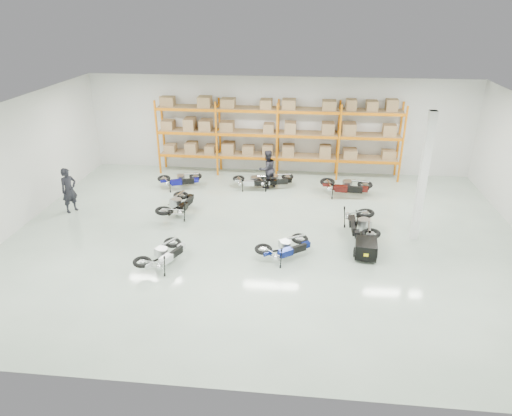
# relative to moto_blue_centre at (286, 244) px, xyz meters

# --- Properties ---
(room) EXTENTS (18.00, 18.00, 18.00)m
(room) POSITION_rel_moto_blue_centre_xyz_m (-0.77, 1.35, 1.74)
(room) COLOR #B7CCB8
(room) RESTS_ON ground
(pallet_rack) EXTENTS (11.28, 0.98, 3.62)m
(pallet_rack) POSITION_rel_moto_blue_centre_xyz_m (-0.77, 7.80, 1.74)
(pallet_rack) COLOR orange
(pallet_rack) RESTS_ON ground
(structural_column) EXTENTS (0.25, 0.25, 4.50)m
(structural_column) POSITION_rel_moto_blue_centre_xyz_m (4.43, 1.85, 1.74)
(structural_column) COLOR white
(structural_column) RESTS_ON ground
(moto_blue_centre) EXTENTS (1.85, 1.67, 1.09)m
(moto_blue_centre) POSITION_rel_moto_blue_centre_xyz_m (0.00, 0.00, 0.00)
(moto_blue_centre) COLOR #081351
(moto_blue_centre) RESTS_ON ground
(moto_silver_left) EXTENTS (1.45, 1.88, 1.09)m
(moto_silver_left) POSITION_rel_moto_blue_centre_xyz_m (-3.79, -0.85, -0.00)
(moto_silver_left) COLOR silver
(moto_silver_left) RESTS_ON ground
(moto_black_far_left) EXTENTS (1.24, 1.99, 1.20)m
(moto_black_far_left) POSITION_rel_moto_blue_centre_xyz_m (-4.30, 2.87, 0.05)
(moto_black_far_left) COLOR black
(moto_black_far_left) RESTS_ON ground
(moto_touring_right) EXTENTS (0.97, 1.95, 1.26)m
(moto_touring_right) POSITION_rel_moto_blue_centre_xyz_m (2.58, 1.87, 0.08)
(moto_touring_right) COLOR black
(moto_touring_right) RESTS_ON ground
(trailer) EXTENTS (0.76, 1.45, 0.60)m
(trailer) POSITION_rel_moto_blue_centre_xyz_m (2.58, 0.27, -0.16)
(trailer) COLOR black
(trailer) RESTS_ON ground
(moto_back_a) EXTENTS (1.86, 1.31, 1.09)m
(moto_back_a) POSITION_rel_moto_blue_centre_xyz_m (-4.93, 5.58, -0.00)
(moto_back_a) COLOR navy
(moto_back_a) RESTS_ON ground
(moto_back_b) EXTENTS (1.61, 0.87, 1.01)m
(moto_back_b) POSITION_rel_moto_blue_centre_xyz_m (-1.70, 5.83, -0.04)
(moto_back_b) COLOR #B7BDC2
(moto_back_b) RESTS_ON ground
(moto_back_c) EXTENTS (1.77, 1.22, 1.04)m
(moto_back_c) POSITION_rel_moto_blue_centre_xyz_m (-0.80, 6.05, -0.02)
(moto_back_c) COLOR black
(moto_back_c) RESTS_ON ground
(moto_back_d) EXTENTS (1.99, 1.12, 1.24)m
(moto_back_d) POSITION_rel_moto_blue_centre_xyz_m (2.31, 5.45, 0.07)
(moto_back_d) COLOR #420F0D
(moto_back_d) RESTS_ON ground
(person_left) EXTENTS (0.70, 0.78, 1.79)m
(person_left) POSITION_rel_moto_blue_centre_xyz_m (-8.57, 2.74, 0.38)
(person_left) COLOR black
(person_left) RESTS_ON ground
(person_back) EXTENTS (1.05, 1.02, 1.70)m
(person_back) POSITION_rel_moto_blue_centre_xyz_m (-1.10, 6.09, 0.34)
(person_back) COLOR #23212A
(person_back) RESTS_ON ground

